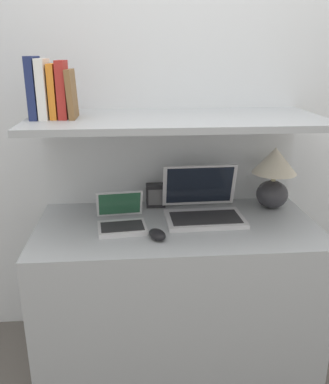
% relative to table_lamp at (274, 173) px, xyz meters
% --- Properties ---
extents(wall_back, '(6.00, 0.05, 2.40)m').
position_rel_table_lamp_xyz_m(wall_back, '(-0.50, 0.20, 0.28)').
color(wall_back, silver).
rests_on(wall_back, ground_plane).
extents(desk, '(1.28, 0.63, 0.73)m').
position_rel_table_lamp_xyz_m(desk, '(-0.50, -0.18, -0.55)').
color(desk, '#999EA3').
rests_on(desk, ground_plane).
extents(back_riser, '(1.28, 0.04, 1.19)m').
position_rel_table_lamp_xyz_m(back_riser, '(-0.50, 0.16, -0.32)').
color(back_riser, silver).
rests_on(back_riser, ground_plane).
extents(shelf, '(1.28, 0.57, 0.03)m').
position_rel_table_lamp_xyz_m(shelf, '(-0.50, -0.11, 0.28)').
color(shelf, '#999EA3').
rests_on(shelf, back_riser).
extents(table_lamp, '(0.22, 0.22, 0.31)m').
position_rel_table_lamp_xyz_m(table_lamp, '(0.00, 0.00, 0.00)').
color(table_lamp, '#2D2D33').
rests_on(table_lamp, desk).
extents(laptop_large, '(0.37, 0.31, 0.24)m').
position_rel_table_lamp_xyz_m(laptop_large, '(-0.37, -0.10, -0.13)').
color(laptop_large, silver).
rests_on(laptop_large, desk).
extents(laptop_small, '(0.23, 0.24, 0.15)m').
position_rel_table_lamp_xyz_m(laptop_small, '(-0.75, -0.19, -0.15)').
color(laptop_small, silver).
rests_on(laptop_small, desk).
extents(computer_mouse, '(0.10, 0.11, 0.04)m').
position_rel_table_lamp_xyz_m(computer_mouse, '(-0.60, -0.33, -0.16)').
color(computer_mouse, black).
rests_on(computer_mouse, desk).
extents(router_box, '(0.10, 0.07, 0.12)m').
position_rel_table_lamp_xyz_m(router_box, '(-0.58, 0.07, -0.12)').
color(router_box, black).
rests_on(router_box, desk).
extents(book_navy, '(0.03, 0.17, 0.25)m').
position_rel_table_lamp_xyz_m(book_navy, '(-1.09, -0.11, 0.42)').
color(book_navy, navy).
rests_on(book_navy, shelf).
extents(book_white, '(0.04, 0.17, 0.24)m').
position_rel_table_lamp_xyz_m(book_white, '(-1.06, -0.11, 0.42)').
color(book_white, silver).
rests_on(book_white, shelf).
extents(book_orange, '(0.03, 0.14, 0.22)m').
position_rel_table_lamp_xyz_m(book_orange, '(-1.02, -0.11, 0.41)').
color(book_orange, orange).
rests_on(book_orange, shelf).
extents(book_red, '(0.04, 0.14, 0.23)m').
position_rel_table_lamp_xyz_m(book_red, '(-0.98, -0.11, 0.42)').
color(book_red, '#A82823').
rests_on(book_red, shelf).
extents(book_brown, '(0.03, 0.16, 0.20)m').
position_rel_table_lamp_xyz_m(book_brown, '(-0.94, -0.11, 0.40)').
color(book_brown, brown).
rests_on(book_brown, shelf).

